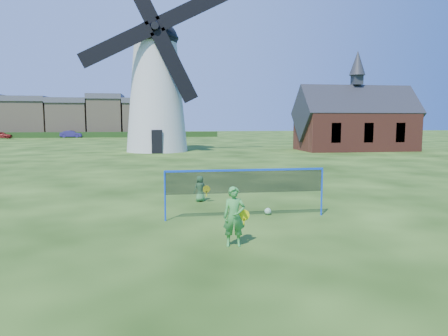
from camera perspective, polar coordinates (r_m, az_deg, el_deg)
name	(u,v)px	position (r m, az deg, el deg)	size (l,w,h in m)	color
ground	(220,216)	(13.22, -0.53, -6.73)	(220.00, 220.00, 0.00)	black
windmill	(156,87)	(41.84, -9.37, 11.01)	(13.96, 6.04, 18.64)	silver
chapel	(355,123)	(44.76, 17.75, 6.00)	(11.98, 5.81, 10.13)	brown
badminton_net	(246,182)	(12.83, 3.03, -1.97)	(5.05, 0.05, 1.55)	blue
player_girl	(234,217)	(10.03, 1.42, -6.75)	(0.71, 0.41, 1.46)	green
player_boy	(200,189)	(15.58, -3.33, -2.87)	(0.64, 0.46, 0.98)	#438C47
play_ball	(268,211)	(13.52, 6.09, -5.99)	(0.22, 0.22, 0.22)	green
terraced_houses	(27,116)	(88.45, -25.63, 6.49)	(50.32, 8.40, 8.29)	#9E8A69
hedge	(48,135)	(81.31, -23.22, 4.23)	(62.00, 0.80, 1.00)	#193814
car_left	(1,135)	(80.73, -28.48, 4.03)	(1.41, 3.49, 1.19)	maroon
car_right	(71,134)	(80.32, -20.39, 4.43)	(1.35, 3.88, 1.28)	navy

